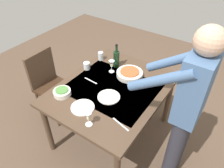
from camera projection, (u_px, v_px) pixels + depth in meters
ground_plane at (112, 133)px, 2.79m from camera, size 6.00×6.00×0.00m
dining_table at (112, 93)px, 2.36m from camera, size 1.32×1.06×0.77m
chair_near at (49, 81)px, 2.78m from camera, size 0.40×0.40×0.91m
person_server at (187, 106)px, 1.81m from camera, size 0.42×0.61×1.69m
wine_bottle at (116, 59)px, 2.56m from camera, size 0.07×0.07×0.30m
wine_glass_left at (112, 64)px, 2.47m from camera, size 0.07×0.07×0.15m
wine_glass_right at (88, 116)px, 1.84m from camera, size 0.07×0.07×0.15m
water_cup_near_left at (87, 66)px, 2.56m from camera, size 0.08×0.08×0.09m
water_cup_near_right at (101, 56)px, 2.71m from camera, size 0.07×0.07×0.10m
serving_bowl_pasta at (130, 74)px, 2.45m from camera, size 0.30×0.30×0.07m
side_bowl_salad at (62, 92)px, 2.20m from camera, size 0.18×0.18×0.07m
dinner_plate_near at (83, 107)px, 2.07m from camera, size 0.23×0.23×0.01m
dinner_plate_far at (109, 97)px, 2.18m from camera, size 0.23×0.23×0.01m
table_knife at (121, 124)px, 1.91m from camera, size 0.06×0.20×0.00m
table_fork at (91, 81)px, 2.40m from camera, size 0.02×0.18×0.00m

